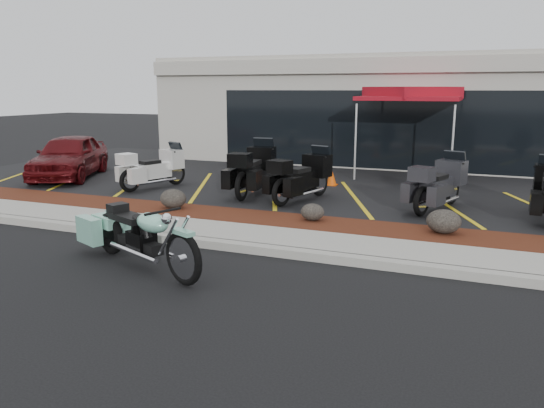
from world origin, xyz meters
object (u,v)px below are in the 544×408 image
at_px(traffic_cone, 331,177).
at_px(parked_car, 69,156).
at_px(hero_cruiser, 183,250).
at_px(touring_white, 176,163).
at_px(popup_canopy, 411,95).

bearing_deg(traffic_cone, parked_car, -167.81).
distance_m(parked_car, traffic_cone, 8.08).
bearing_deg(hero_cruiser, parked_car, 164.19).
height_order(hero_cruiser, parked_car, parked_car).
height_order(hero_cruiser, touring_white, touring_white).
relative_size(touring_white, popup_canopy, 0.63).
height_order(parked_car, traffic_cone, parked_car).
xyz_separation_m(touring_white, popup_canopy, (5.94, 4.15, 1.89)).
height_order(hero_cruiser, popup_canopy, popup_canopy).
relative_size(hero_cruiser, popup_canopy, 0.93).
bearing_deg(hero_cruiser, traffic_cone, 113.27).
bearing_deg(hero_cruiser, popup_canopy, 103.87).
bearing_deg(touring_white, popup_canopy, -35.20).
bearing_deg(parked_car, traffic_cone, -11.46).
xyz_separation_m(traffic_cone, popup_canopy, (1.77, 2.58, 2.27)).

